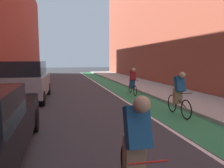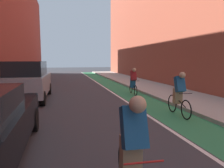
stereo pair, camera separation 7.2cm
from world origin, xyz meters
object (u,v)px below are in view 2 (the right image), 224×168
cyclist_mid (132,148)px  cyclist_trailing (179,93)px  parked_suv_silver (28,80)px  cyclist_far (133,80)px

cyclist_mid → cyclist_trailing: size_ratio=0.99×
parked_suv_silver → cyclist_mid: size_ratio=2.50×
cyclist_far → cyclist_mid: bearing=-109.8°
cyclist_mid → cyclist_far: bearing=70.2°
cyclist_trailing → cyclist_far: (-0.07, 4.76, -0.01)m
parked_suv_silver → cyclist_trailing: bearing=-36.9°
parked_suv_silver → cyclist_mid: 8.83m
cyclist_mid → cyclist_far: cyclist_mid is taller
cyclist_trailing → cyclist_far: 4.76m
cyclist_far → cyclist_trailing: bearing=-89.2°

